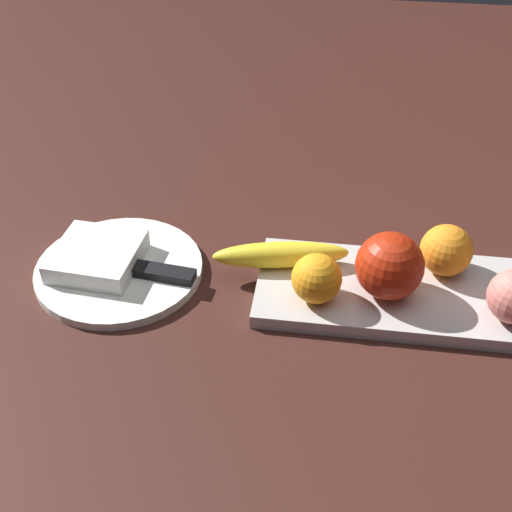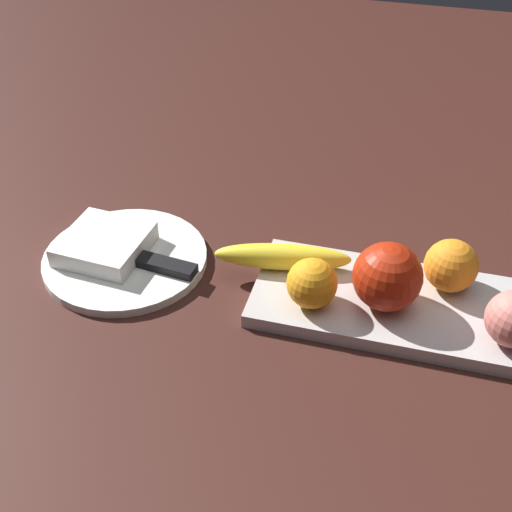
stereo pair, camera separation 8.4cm
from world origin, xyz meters
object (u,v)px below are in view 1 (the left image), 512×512
(dinner_plate, at_px, (119,270))
(knife, at_px, (150,271))
(apple, at_px, (387,266))
(fruit_tray, at_px, (399,293))
(banana, at_px, (281,255))
(orange_near_banana, at_px, (317,278))
(orange_near_apple, at_px, (446,250))
(folded_napkin, at_px, (97,256))

(dinner_plate, relative_size, knife, 1.21)
(apple, bearing_deg, fruit_tray, -151.81)
(banana, relative_size, orange_near_banana, 2.86)
(orange_near_apple, bearing_deg, banana, 4.89)
(apple, distance_m, banana, 0.14)
(apple, bearing_deg, knife, -0.16)
(orange_near_apple, bearing_deg, knife, 7.82)
(dinner_plate, bearing_deg, banana, -173.80)
(banana, height_order, folded_napkin, banana)
(banana, bearing_deg, apple, -25.35)
(fruit_tray, height_order, orange_near_apple, orange_near_apple)
(orange_near_apple, xyz_separation_m, dinner_plate, (0.42, 0.04, -0.05))
(folded_napkin, bearing_deg, dinner_plate, 180.00)
(banana, relative_size, dinner_plate, 0.80)
(orange_near_apple, distance_m, orange_near_banana, 0.17)
(orange_near_apple, relative_size, orange_near_banana, 1.07)
(banana, height_order, orange_near_apple, orange_near_apple)
(banana, distance_m, dinner_plate, 0.21)
(dinner_plate, relative_size, folded_napkin, 2.05)
(orange_near_apple, height_order, orange_near_banana, orange_near_apple)
(folded_napkin, bearing_deg, banana, -174.51)
(apple, xyz_separation_m, knife, (0.30, -0.00, -0.04))
(orange_near_apple, relative_size, knife, 0.36)
(knife, bearing_deg, folded_napkin, -1.96)
(banana, distance_m, folded_napkin, 0.24)
(apple, relative_size, orange_near_banana, 1.36)
(banana, bearing_deg, folded_napkin, 174.76)
(banana, bearing_deg, orange_near_banana, -59.86)
(knife, bearing_deg, dinner_plate, -6.90)
(orange_near_banana, bearing_deg, dinner_plate, -7.40)
(knife, bearing_deg, apple, -173.76)
(apple, height_order, folded_napkin, apple)
(orange_near_banana, bearing_deg, knife, -6.14)
(orange_near_apple, bearing_deg, folded_napkin, 5.21)
(banana, distance_m, orange_near_apple, 0.21)
(apple, bearing_deg, folded_napkin, -1.77)
(orange_near_apple, xyz_separation_m, knife, (0.37, 0.05, -0.03))
(knife, bearing_deg, orange_near_apple, -165.78)
(apple, xyz_separation_m, banana, (0.13, -0.03, -0.02))
(apple, xyz_separation_m, orange_near_banana, (0.08, 0.02, -0.01))
(fruit_tray, distance_m, apple, 0.06)
(folded_napkin, bearing_deg, orange_near_apple, -174.79)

